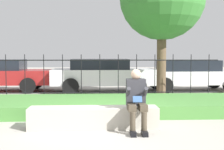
% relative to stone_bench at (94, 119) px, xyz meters
% --- Properties ---
extents(ground_plane, '(60.00, 60.00, 0.00)m').
position_rel_stone_bench_xyz_m(ground_plane, '(0.18, 0.00, -0.20)').
color(ground_plane, '#A8A399').
extents(stone_bench, '(2.68, 0.52, 0.45)m').
position_rel_stone_bench_xyz_m(stone_bench, '(0.00, 0.00, 0.00)').
color(stone_bench, '#B7B2A3').
rests_on(stone_bench, ground_plane).
extents(person_seated_reader, '(0.42, 0.73, 1.25)m').
position_rel_stone_bench_xyz_m(person_seated_reader, '(0.86, -0.29, 0.48)').
color(person_seated_reader, black).
rests_on(person_seated_reader, ground_plane).
extents(grass_berm, '(9.74, 2.48, 0.32)m').
position_rel_stone_bench_xyz_m(grass_berm, '(0.18, 1.94, -0.04)').
color(grass_berm, '#4C893D').
rests_on(grass_berm, ground_plane).
extents(iron_fence, '(7.74, 0.03, 1.54)m').
position_rel_stone_bench_xyz_m(iron_fence, '(0.18, 3.57, 0.61)').
color(iron_fence, black).
rests_on(iron_fence, ground_plane).
extents(car_parked_center, '(4.19, 1.95, 1.34)m').
position_rel_stone_bench_xyz_m(car_parked_center, '(0.35, 6.30, 0.53)').
color(car_parked_center, silver).
rests_on(car_parked_center, ground_plane).
extents(car_parked_right, '(4.31, 2.02, 1.30)m').
position_rel_stone_bench_xyz_m(car_parked_right, '(4.01, 6.41, 0.51)').
color(car_parked_right, silver).
rests_on(car_parked_right, ground_plane).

